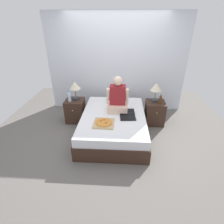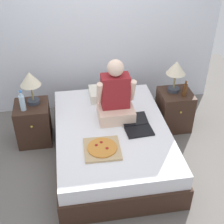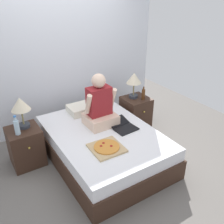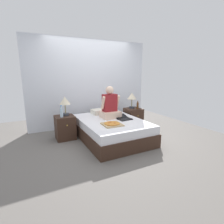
# 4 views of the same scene
# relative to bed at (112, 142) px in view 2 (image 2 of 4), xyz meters

# --- Properties ---
(ground_plane) EXTENTS (5.61, 5.61, 0.00)m
(ground_plane) POSITION_rel_bed_xyz_m (0.00, 0.00, -0.23)
(ground_plane) COLOR #66605B
(wall_back) EXTENTS (3.61, 0.12, 2.50)m
(wall_back) POSITION_rel_bed_xyz_m (0.00, 1.34, 1.02)
(wall_back) COLOR silver
(wall_back) RESTS_ON ground
(bed) EXTENTS (1.40, 1.95, 0.48)m
(bed) POSITION_rel_bed_xyz_m (0.00, 0.00, 0.00)
(bed) COLOR #382319
(bed) RESTS_ON ground
(nightstand_left) EXTENTS (0.44, 0.47, 0.57)m
(nightstand_left) POSITION_rel_bed_xyz_m (-0.98, 0.50, 0.05)
(nightstand_left) COLOR #382319
(nightstand_left) RESTS_ON ground
(lamp_on_left_nightstand) EXTENTS (0.26, 0.26, 0.45)m
(lamp_on_left_nightstand) POSITION_rel_bed_xyz_m (-0.94, 0.55, 0.66)
(lamp_on_left_nightstand) COLOR #333842
(lamp_on_left_nightstand) RESTS_ON nightstand_left
(water_bottle) EXTENTS (0.07, 0.07, 0.28)m
(water_bottle) POSITION_rel_bed_xyz_m (-1.06, 0.41, 0.44)
(water_bottle) COLOR silver
(water_bottle) RESTS_ON nightstand_left
(nightstand_right) EXTENTS (0.44, 0.47, 0.57)m
(nightstand_right) POSITION_rel_bed_xyz_m (0.98, 0.50, 0.05)
(nightstand_right) COLOR #382319
(nightstand_right) RESTS_ON ground
(lamp_on_right_nightstand) EXTENTS (0.26, 0.26, 0.45)m
(lamp_on_right_nightstand) POSITION_rel_bed_xyz_m (0.95, 0.55, 0.66)
(lamp_on_right_nightstand) COLOR #333842
(lamp_on_right_nightstand) RESTS_ON nightstand_right
(beer_bottle) EXTENTS (0.06, 0.06, 0.23)m
(beer_bottle) POSITION_rel_bed_xyz_m (1.05, 0.40, 0.43)
(beer_bottle) COLOR #512D14
(beer_bottle) RESTS_ON nightstand_right
(pillow) EXTENTS (0.52, 0.34, 0.12)m
(pillow) POSITION_rel_bed_xyz_m (0.06, 0.70, 0.30)
(pillow) COLOR silver
(pillow) RESTS_ON bed
(person_seated) EXTENTS (0.47, 0.40, 0.78)m
(person_seated) POSITION_rel_bed_xyz_m (0.08, 0.21, 0.53)
(person_seated) COLOR beige
(person_seated) RESTS_ON bed
(laptop) EXTENTS (0.34, 0.44, 0.07)m
(laptop) POSITION_rel_bed_xyz_m (0.30, -0.08, 0.26)
(laptop) COLOR black
(laptop) RESTS_ON bed
(pizza_box) EXTENTS (0.41, 0.41, 0.05)m
(pizza_box) POSITION_rel_bed_xyz_m (-0.17, -0.40, 0.26)
(pizza_box) COLOR tan
(pizza_box) RESTS_ON bed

